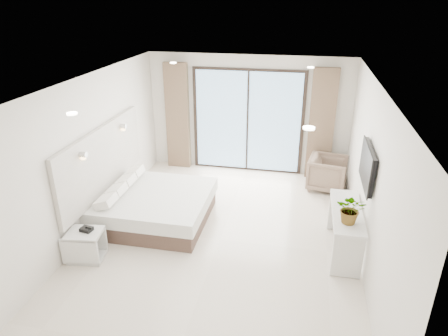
{
  "coord_description": "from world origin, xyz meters",
  "views": [
    {
      "loc": [
        1.23,
        -5.69,
        3.92
      ],
      "look_at": [
        -0.01,
        0.4,
        1.18
      ],
      "focal_mm": 32.0,
      "sensor_mm": 36.0,
      "label": 1
    }
  ],
  "objects": [
    {
      "name": "armchair",
      "position": [
        1.85,
        2.4,
        0.4
      ],
      "size": [
        0.83,
        0.87,
        0.79
      ],
      "primitive_type": "imported",
      "rotation": [
        0.0,
        0.0,
        1.42
      ],
      "color": "#7B6251",
      "rests_on": "ground"
    },
    {
      "name": "ground",
      "position": [
        0.0,
        0.0,
        0.0
      ],
      "size": [
        6.2,
        6.2,
        0.0
      ],
      "primitive_type": "plane",
      "color": "beige",
      "rests_on": "ground"
    },
    {
      "name": "bed",
      "position": [
        -1.33,
        0.4,
        0.29
      ],
      "size": [
        1.96,
        1.86,
        0.69
      ],
      "color": "brown",
      "rests_on": "ground"
    },
    {
      "name": "nightstand",
      "position": [
        -1.98,
        -0.94,
        0.25
      ],
      "size": [
        0.59,
        0.51,
        0.49
      ],
      "rotation": [
        0.0,
        0.0,
        0.13
      ],
      "color": "silver",
      "rests_on": "ground"
    },
    {
      "name": "console_desk",
      "position": [
        2.04,
        0.07,
        0.55
      ],
      "size": [
        0.46,
        1.47,
        0.77
      ],
      "color": "silver",
      "rests_on": "ground"
    },
    {
      "name": "room_shell",
      "position": [
        -0.2,
        0.79,
        1.58
      ],
      "size": [
        4.62,
        6.22,
        2.72
      ],
      "color": "silver",
      "rests_on": "ground"
    },
    {
      "name": "plant",
      "position": [
        2.04,
        -0.3,
        0.95
      ],
      "size": [
        0.49,
        0.53,
        0.36
      ],
      "primitive_type": "imported",
      "rotation": [
        0.0,
        0.0,
        -0.17
      ],
      "color": "#33662D",
      "rests_on": "console_desk"
    },
    {
      "name": "phone",
      "position": [
        -1.95,
        -0.9,
        0.52
      ],
      "size": [
        0.2,
        0.17,
        0.06
      ],
      "primitive_type": "cube",
      "rotation": [
        0.0,
        0.0,
        -0.15
      ],
      "color": "black",
      "rests_on": "nightstand"
    }
  ]
}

